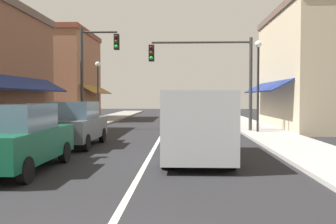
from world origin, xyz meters
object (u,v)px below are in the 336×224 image
(van_in_lane, at_px, (196,123))
(traffic_signal_mast_arm, at_px, (213,67))
(street_lamp_left_far, at_px, (98,82))
(street_lamp_right_mid, at_px, (258,71))
(traffic_signal_left_corner, at_px, (93,64))
(parked_car_second_left, at_px, (75,124))
(parked_car_nearest_left, at_px, (17,138))

(van_in_lane, height_order, traffic_signal_mast_arm, traffic_signal_mast_arm)
(street_lamp_left_far, bearing_deg, van_in_lane, -66.64)
(van_in_lane, relative_size, traffic_signal_mast_arm, 0.91)
(van_in_lane, relative_size, street_lamp_right_mid, 1.05)
(traffic_signal_mast_arm, xyz_separation_m, traffic_signal_left_corner, (-6.84, 0.95, 0.24))
(street_lamp_right_mid, bearing_deg, traffic_signal_mast_arm, 163.78)
(van_in_lane, xyz_separation_m, traffic_signal_mast_arm, (1.23, 8.90, 2.47))
(street_lamp_right_mid, xyz_separation_m, street_lamp_left_far, (-10.17, 7.10, -0.23))
(traffic_signal_left_corner, bearing_deg, parked_car_second_left, -82.41)
(traffic_signal_mast_arm, height_order, street_lamp_right_mid, traffic_signal_mast_arm)
(traffic_signal_left_corner, bearing_deg, van_in_lane, -60.34)
(parked_car_second_left, bearing_deg, traffic_signal_left_corner, 97.57)
(parked_car_second_left, height_order, traffic_signal_mast_arm, traffic_signal_mast_arm)
(parked_car_nearest_left, distance_m, parked_car_second_left, 5.03)
(parked_car_nearest_left, relative_size, traffic_signal_left_corner, 0.69)
(parked_car_nearest_left, bearing_deg, parked_car_second_left, 89.86)
(parked_car_second_left, bearing_deg, street_lamp_left_far, 98.84)
(traffic_signal_mast_arm, height_order, street_lamp_left_far, traffic_signal_mast_arm)
(traffic_signal_mast_arm, bearing_deg, parked_car_nearest_left, -118.34)
(parked_car_second_left, relative_size, traffic_signal_mast_arm, 0.72)
(traffic_signal_mast_arm, bearing_deg, street_lamp_left_far, 140.69)
(traffic_signal_mast_arm, bearing_deg, parked_car_second_left, -134.51)
(parked_car_nearest_left, xyz_separation_m, van_in_lane, (4.73, 2.14, 0.27))
(parked_car_nearest_left, distance_m, traffic_signal_left_corner, 12.39)
(parked_car_second_left, height_order, street_lamp_right_mid, street_lamp_right_mid)
(traffic_signal_mast_arm, xyz_separation_m, street_lamp_left_far, (-7.85, 6.43, -0.54))
(street_lamp_right_mid, bearing_deg, van_in_lane, -113.37)
(parked_car_nearest_left, bearing_deg, street_lamp_left_far, 96.59)
(parked_car_second_left, xyz_separation_m, street_lamp_left_far, (-1.94, 12.44, 2.20))
(parked_car_second_left, xyz_separation_m, traffic_signal_mast_arm, (5.91, 6.01, 2.73))
(parked_car_second_left, height_order, street_lamp_left_far, street_lamp_left_far)
(parked_car_nearest_left, relative_size, van_in_lane, 0.79)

